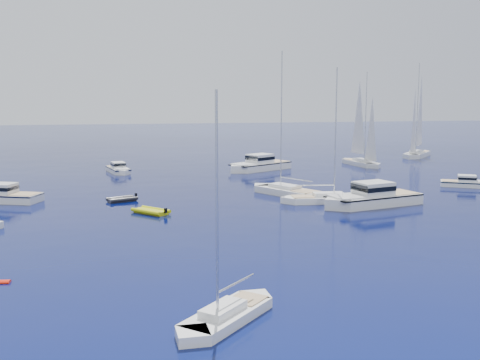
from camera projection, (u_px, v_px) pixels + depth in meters
The scene contains 13 objects.
ground at pixel (364, 275), 36.56m from camera, with size 400.00×400.00×0.00m, color #091557.
motor_cruiser_centre at pixel (371, 206), 59.41m from camera, with size 3.70×12.10×3.18m, color silver, non-canonical shape.
motor_cruiser_far_r at pixel (468, 187), 71.58m from camera, with size 2.20×7.19×1.89m, color white, non-canonical shape.
motor_cruiser_far_l at pixel (0, 202), 61.64m from camera, with size 2.98×9.75×2.56m, color silver, non-canonical shape.
motor_cruiser_distant at pixel (259, 170), 87.51m from camera, with size 3.66×11.96×3.14m, color white, non-canonical shape.
motor_cruiser_horizon at pixel (119, 173), 84.75m from camera, with size 2.34×7.64×2.01m, color white, non-canonical shape.
sailboat_fore at pixel (227, 321), 29.06m from camera, with size 2.13×8.21×12.06m, color silver, non-canonical shape.
sailboat_mid_r at pixel (288, 195), 65.79m from camera, with size 2.99×11.49×16.89m, color white, non-canonical shape.
sailboat_centre at pixel (325, 202), 61.21m from camera, with size 2.61×10.05×14.77m, color white, non-canonical shape.
sailboat_sails_r at pixel (361, 165), 93.65m from camera, with size 2.76×10.61×15.60m, color silver, non-canonical shape.
sailboat_sails_far at pixel (417, 157), 106.89m from camera, with size 3.14×12.08×17.75m, color silver, non-canonical shape.
tender_yellow at pixel (151, 213), 55.50m from camera, with size 2.13×3.94×0.95m, color #C2CA0B, non-canonical shape.
tender_grey_far at pixel (122, 201), 61.78m from camera, with size 1.83×3.28×0.95m, color black, non-canonical shape.
Camera 1 is at (-14.86, -32.95, 11.35)m, focal length 42.88 mm.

